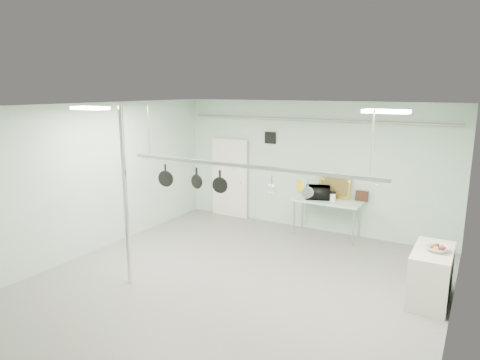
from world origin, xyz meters
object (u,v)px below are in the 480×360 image
Objects in this scene: pot_rack at (244,164)px; coffee_canister at (333,197)px; fruit_bowl at (438,249)px; skillet_mid at (197,177)px; skillet_right at (220,181)px; chrome_pole at (125,198)px; side_cabinet at (431,275)px; skillet_left at (166,175)px; microwave at (318,192)px; prep_table at (327,203)px.

coffee_canister is at bearing 80.98° from pot_rack.
skillet_mid is at bearing -165.23° from fruit_bowl.
chrome_pole is at bearing -157.00° from skillet_right.
chrome_pole is at bearing -157.59° from side_cabinet.
pot_rack reaches higher than skillet_left.
skillet_right is (0.50, 0.00, -0.02)m from skillet_mid.
pot_rack is at bearing -9.61° from skillet_right.
coffee_canister is (0.52, 3.30, -1.24)m from pot_rack.
chrome_pole is at bearing 44.40° from microwave.
microwave is at bearing -179.55° from coffee_canister.
fruit_bowl is at bearing -42.09° from coffee_canister.
chrome_pole is 5.33m from fruit_bowl.
skillet_right is (-1.02, -3.30, 0.89)m from coffee_canister.
pot_rack is 3.56m from coffee_canister.
skillet_left reaches higher than coffee_canister.
microwave reaches higher than prep_table.
skillet_right is at bearing -162.28° from side_cabinet.
side_cabinet is at bearing 20.45° from pot_rack.
skillet_right is at bearing -12.28° from skillet_left.
skillet_right is (1.41, 0.90, 0.28)m from chrome_pole.
fruit_bowl is at bearing 0.29° from skillet_left.
skillet_right is (-3.44, -1.10, 1.43)m from side_cabinet.
microwave is 3.63m from fruit_bowl.
side_cabinet is at bearing 144.20° from fruit_bowl.
side_cabinet is 3.34× the size of fruit_bowl.
skillet_right is at bearing 8.52° from skillet_mid.
prep_table is at bearing 139.32° from fruit_bowl.
chrome_pole is 5.67× the size of microwave.
fruit_bowl is 4.94m from skillet_left.
skillet_left reaches higher than microwave.
microwave is 1.51× the size of skillet_mid.
pot_rack reaches higher than skillet_mid.
prep_table is 3.39m from side_cabinet.
pot_rack is (1.90, 0.90, 0.63)m from chrome_pole.
microwave is (-0.24, -0.00, 0.23)m from prep_table.
chrome_pole reaches higher than microwave.
skillet_mid is at bearing -164.42° from side_cabinet.
microwave is 3.46m from skillet_right.
side_cabinet is 2.79× the size of skillet_left.
side_cabinet is at bearing -40.79° from prep_table.
side_cabinet is 3.22× the size of skillet_mid.
chrome_pole reaches higher than coffee_canister.
skillet_mid is (-4.01, -1.06, 0.95)m from fruit_bowl.
chrome_pole reaches higher than skillet_left.
coffee_canister is (-2.43, 2.20, 0.54)m from side_cabinet.
fruit_bowl is (0.06, -0.04, 0.49)m from side_cabinet.
skillet_mid is at bearing -114.72° from coffee_canister.
coffee_canister is 0.42× the size of skillet_left.
chrome_pole reaches higher than fruit_bowl.
pot_rack is at bearing 8.52° from skillet_mid.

